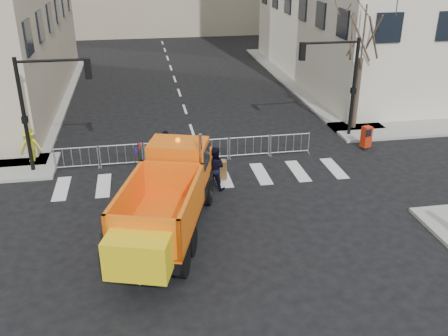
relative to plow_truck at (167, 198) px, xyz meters
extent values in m
plane|color=black|center=(2.13, -0.75, -1.59)|extent=(120.00, 120.00, 0.00)
cube|color=gray|center=(2.13, 7.75, -1.52)|extent=(64.00, 5.00, 0.15)
cylinder|color=black|center=(-5.87, 6.75, 1.11)|extent=(0.18, 0.18, 5.40)
cylinder|color=black|center=(10.63, 8.75, 1.11)|extent=(0.18, 0.18, 5.40)
cube|color=black|center=(0.06, 0.20, -0.70)|extent=(4.10, 7.13, 0.42)
cylinder|color=black|center=(-0.15, 2.84, -1.07)|extent=(0.62, 1.09, 1.04)
cylinder|color=black|center=(1.74, 2.25, -1.07)|extent=(0.62, 1.09, 1.04)
cylinder|color=black|center=(-1.25, -0.67, -1.07)|extent=(0.62, 1.09, 1.04)
cylinder|color=black|center=(0.64, -1.26, -1.07)|extent=(0.62, 1.09, 1.04)
cylinder|color=black|center=(-1.61, -1.84, -1.07)|extent=(0.62, 1.09, 1.04)
cylinder|color=black|center=(0.28, -2.43, -1.07)|extent=(0.62, 1.09, 1.04)
cube|color=orange|center=(0.96, 3.08, -0.04)|extent=(2.34, 2.03, 0.94)
cube|color=orange|center=(0.60, 1.91, 0.53)|extent=(2.52, 2.09, 1.70)
cylinder|color=silver|center=(1.33, 0.94, 0.86)|extent=(0.13, 0.13, 2.26)
cube|color=orange|center=(-0.33, -1.05, 0.29)|extent=(3.49, 4.66, 1.56)
cube|color=yellow|center=(-1.09, -3.48, 0.01)|extent=(2.08, 1.46, 1.23)
cube|color=brown|center=(1.44, 4.61, -0.98)|extent=(3.04, 1.42, 1.06)
imported|color=black|center=(2.05, 4.87, -0.69)|extent=(0.74, 0.58, 1.79)
imported|color=black|center=(2.24, 3.59, -0.61)|extent=(1.17, 1.07, 1.95)
imported|color=black|center=(0.35, 5.98, -0.61)|extent=(0.89, 1.25, 1.96)
imported|color=yellow|center=(-6.08, 7.81, -0.64)|extent=(1.06, 0.65, 1.60)
cube|color=red|center=(10.70, 6.78, -0.89)|extent=(0.55, 0.52, 1.10)
camera|label=1|loc=(-0.71, -15.76, 8.25)|focal=40.00mm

